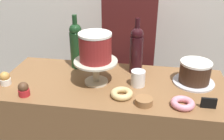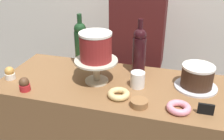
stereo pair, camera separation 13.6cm
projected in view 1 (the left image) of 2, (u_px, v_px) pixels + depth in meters
name	position (u px, v px, depth m)	size (l,w,h in m)	color
cake_stand_pedestal	(96.00, 68.00, 1.36)	(0.23, 0.23, 0.13)	beige
white_layer_cake	(95.00, 47.00, 1.31)	(0.17, 0.17, 0.15)	maroon
silver_serving_platter	(193.00, 82.00, 1.39)	(0.22, 0.22, 0.01)	silver
chocolate_round_cake	(195.00, 72.00, 1.36)	(0.17, 0.17, 0.12)	#3D2619
wine_bottle_dark_red	(136.00, 49.00, 1.45)	(0.08, 0.08, 0.33)	black
wine_bottle_green	(76.00, 45.00, 1.52)	(0.08, 0.08, 0.33)	#193D1E
cupcake_chocolate	(24.00, 89.00, 1.26)	(0.06, 0.06, 0.07)	red
cupcake_caramel	(5.00, 79.00, 1.37)	(0.06, 0.06, 0.07)	white
donut_pink	(183.00, 103.00, 1.19)	(0.11, 0.11, 0.03)	pink
donut_glazed	(122.00, 94.00, 1.26)	(0.11, 0.11, 0.03)	#E0C17F
cookie_stack	(144.00, 101.00, 1.20)	(0.08, 0.08, 0.03)	olive
price_sign_chalkboard	(209.00, 103.00, 1.17)	(0.07, 0.01, 0.05)	black
coffee_cup_ceramic	(138.00, 78.00, 1.36)	(0.08, 0.08, 0.08)	white
barista_figure	(129.00, 63.00, 1.89)	(0.36, 0.22, 1.60)	black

